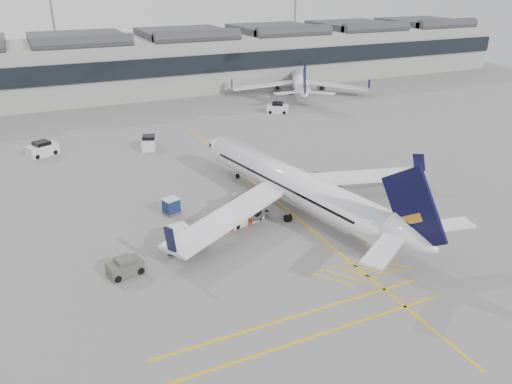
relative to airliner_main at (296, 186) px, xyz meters
name	(u,v)px	position (x,y,z in m)	size (l,w,h in m)	color
ground	(221,258)	(-10.73, -5.92, -2.82)	(220.00, 220.00, 0.00)	gray
terminal	(91,66)	(-10.73, 66.00, 3.32)	(200.00, 20.45, 12.40)	#9E9E99
light_masts	(69,18)	(-12.40, 80.08, 11.67)	(113.00, 0.60, 25.45)	slate
apron_markings	(271,197)	(-0.73, 4.08, -2.82)	(0.25, 60.00, 0.01)	gold
airliner_main	(296,186)	(0.00, 0.00, 0.00)	(32.54, 35.85, 9.60)	white
airliner_far	(299,82)	(28.87, 49.85, -0.34)	(26.50, 29.23, 8.43)	white
belt_loader	(244,217)	(-6.14, -0.39, -2.24)	(5.06, 2.70, 2.00)	beige
baggage_cart_a	(171,206)	(-12.18, 4.68, -1.90)	(1.97, 1.78, 1.71)	gray
baggage_cart_b	(193,237)	(-12.30, -2.80, -1.88)	(1.96, 1.75, 1.75)	gray
baggage_cart_c	(177,242)	(-13.92, -3.18, -1.80)	(2.20, 2.00, 1.91)	gray
baggage_cart_d	(179,234)	(-13.29, -1.84, -1.83)	(1.87, 1.60, 1.84)	gray
ramp_agent_a	(232,223)	(-7.93, -1.64, -1.90)	(0.67, 0.44, 1.85)	#EB3C0C
ramp_agent_b	(249,217)	(-5.89, -1.14, -1.98)	(0.82, 0.64, 1.68)	#FF470D
pushback_tug	(125,267)	(-18.95, -4.93, -2.12)	(3.10, 2.26, 1.57)	#505346
safety_cone_nose	(228,158)	(-0.55, 17.54, -2.54)	(0.40, 0.40, 0.56)	#F24C0A
safety_cone_engine	(333,211)	(3.28, -2.45, -2.56)	(0.38, 0.38, 0.53)	#F24C0A
service_van_left	(43,149)	(-23.13, 30.23, -1.92)	(4.40, 3.40, 2.02)	silver
service_van_mid	(149,143)	(-8.95, 27.03, -1.97)	(2.91, 4.11, 1.91)	silver
service_van_right	(278,108)	(17.15, 37.17, -1.95)	(4.22, 3.62, 1.95)	silver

